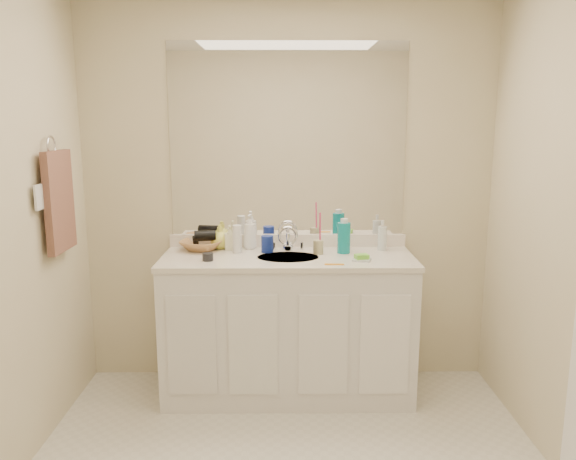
% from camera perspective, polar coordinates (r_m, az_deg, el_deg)
% --- Properties ---
extents(wall_back, '(2.60, 0.02, 2.40)m').
position_cam_1_polar(wall_back, '(3.60, -0.03, 3.34)').
color(wall_back, beige).
rests_on(wall_back, floor).
extents(wall_front, '(2.60, 0.02, 2.40)m').
position_cam_1_polar(wall_front, '(1.08, 0.82, -15.61)').
color(wall_front, beige).
rests_on(wall_front, floor).
extents(vanity_cabinet, '(1.50, 0.55, 0.85)m').
position_cam_1_polar(vanity_cabinet, '(3.52, -0.01, -9.87)').
color(vanity_cabinet, silver).
rests_on(vanity_cabinet, floor).
extents(countertop, '(1.52, 0.57, 0.03)m').
position_cam_1_polar(countertop, '(3.39, -0.01, -2.91)').
color(countertop, silver).
rests_on(countertop, vanity_cabinet).
extents(backsplash, '(1.52, 0.03, 0.08)m').
position_cam_1_polar(backsplash, '(3.63, -0.03, -1.07)').
color(backsplash, white).
rests_on(backsplash, countertop).
extents(sink_basin, '(0.37, 0.37, 0.02)m').
position_cam_1_polar(sink_basin, '(3.37, -0.00, -2.94)').
color(sink_basin, beige).
rests_on(sink_basin, countertop).
extents(faucet, '(0.02, 0.02, 0.11)m').
position_cam_1_polar(faucet, '(3.53, -0.02, -1.18)').
color(faucet, silver).
rests_on(faucet, countertop).
extents(mirror, '(1.48, 0.01, 1.20)m').
position_cam_1_polar(mirror, '(3.56, -0.03, 9.08)').
color(mirror, white).
rests_on(mirror, wall_back).
extents(blue_mug, '(0.10, 0.10, 0.10)m').
position_cam_1_polar(blue_mug, '(3.48, -2.12, -1.42)').
color(blue_mug, navy).
rests_on(blue_mug, countertop).
extents(tan_cup, '(0.08, 0.08, 0.08)m').
position_cam_1_polar(tan_cup, '(3.44, 3.10, -1.74)').
color(tan_cup, tan).
rests_on(tan_cup, countertop).
extents(toothbrush, '(0.02, 0.04, 0.22)m').
position_cam_1_polar(toothbrush, '(3.42, 3.28, 0.02)').
color(toothbrush, '#E53C73').
rests_on(toothbrush, tan_cup).
extents(mouthwash_bottle, '(0.10, 0.10, 0.19)m').
position_cam_1_polar(mouthwash_bottle, '(3.46, 5.70, -0.80)').
color(mouthwash_bottle, '#0C8791').
rests_on(mouthwash_bottle, countertop).
extents(clear_pump_bottle, '(0.07, 0.07, 0.15)m').
position_cam_1_polar(clear_pump_bottle, '(3.58, 9.54, -0.84)').
color(clear_pump_bottle, silver).
rests_on(clear_pump_bottle, countertop).
extents(soap_dish, '(0.12, 0.11, 0.01)m').
position_cam_1_polar(soap_dish, '(3.30, 7.49, -3.01)').
color(soap_dish, silver).
rests_on(soap_dish, countertop).
extents(green_soap, '(0.09, 0.07, 0.03)m').
position_cam_1_polar(green_soap, '(3.30, 7.50, -2.70)').
color(green_soap, '#6CCF32').
rests_on(green_soap, soap_dish).
extents(orange_comb, '(0.11, 0.03, 0.00)m').
position_cam_1_polar(orange_comb, '(3.20, 4.73, -3.49)').
color(orange_comb, orange).
rests_on(orange_comb, countertop).
extents(dark_jar, '(0.08, 0.08, 0.04)m').
position_cam_1_polar(dark_jar, '(3.30, -8.15, -2.72)').
color(dark_jar, black).
rests_on(dark_jar, countertop).
extents(extra_white_bottle, '(0.07, 0.07, 0.17)m').
position_cam_1_polar(extra_white_bottle, '(3.47, -5.19, -0.92)').
color(extra_white_bottle, white).
rests_on(extra_white_bottle, countertop).
extents(soap_bottle_white, '(0.10, 0.10, 0.22)m').
position_cam_1_polar(soap_bottle_white, '(3.57, -3.90, -0.15)').
color(soap_bottle_white, white).
rests_on(soap_bottle_white, countertop).
extents(soap_bottle_cream, '(0.08, 0.09, 0.15)m').
position_cam_1_polar(soap_bottle_cream, '(3.56, -5.93, -0.78)').
color(soap_bottle_cream, '#F6F4C8').
rests_on(soap_bottle_cream, countertop).
extents(soap_bottle_yellow, '(0.14, 0.14, 0.15)m').
position_cam_1_polar(soap_bottle_yellow, '(3.59, -6.91, -0.68)').
color(soap_bottle_yellow, '#EAEC5B').
rests_on(soap_bottle_yellow, countertop).
extents(wicker_basket, '(0.33, 0.33, 0.06)m').
position_cam_1_polar(wicker_basket, '(3.58, -8.72, -1.50)').
color(wicker_basket, '#AB7645').
rests_on(wicker_basket, countertop).
extents(hair_dryer, '(0.14, 0.09, 0.07)m').
position_cam_1_polar(hair_dryer, '(3.57, -8.43, -0.59)').
color(hair_dryer, black).
rests_on(hair_dryer, wicker_basket).
extents(towel_ring, '(0.01, 0.11, 0.11)m').
position_cam_1_polar(towel_ring, '(3.29, -22.93, 7.88)').
color(towel_ring, silver).
rests_on(towel_ring, wall_left).
extents(hand_towel, '(0.04, 0.32, 0.55)m').
position_cam_1_polar(hand_towel, '(3.31, -22.22, 2.71)').
color(hand_towel, brown).
rests_on(hand_towel, towel_ring).
extents(switch_plate, '(0.01, 0.08, 0.13)m').
position_cam_1_polar(switch_plate, '(3.13, -24.00, 3.06)').
color(switch_plate, white).
rests_on(switch_plate, wall_left).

